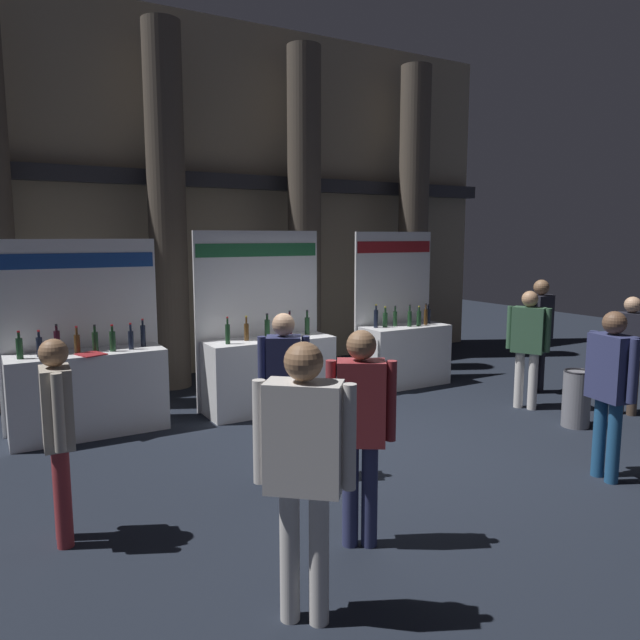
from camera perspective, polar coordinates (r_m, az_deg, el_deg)
ground_plane at (r=6.91m, az=5.63°, el=-12.04°), size 24.00×24.00×0.00m
hall_colonnade at (r=10.50m, az=-8.91°, el=10.96°), size 11.19×1.26×5.97m
exhibitor_booth_0 at (r=7.73m, az=-21.26°, el=-5.73°), size 1.86×0.72×2.33m
exhibitor_booth_1 at (r=8.21m, az=-4.96°, el=-4.38°), size 1.84×0.66×2.44m
exhibitor_booth_2 at (r=9.64m, az=7.93°, el=-2.62°), size 1.47×0.66×2.43m
trash_bin at (r=8.16m, az=23.25°, el=-6.88°), size 0.33×0.33×0.72m
visitor_0 at (r=9.57m, az=20.19°, el=-0.49°), size 0.56×0.29×1.72m
visitor_1 at (r=8.62m, az=19.21°, el=-1.76°), size 0.38×0.53×1.63m
visitor_3 at (r=6.40m, az=25.96°, el=-5.15°), size 0.32×0.56×1.66m
visitor_4 at (r=4.55m, az=3.90°, el=-9.54°), size 0.46×0.38×1.68m
visitor_5 at (r=3.65m, az=-1.54°, el=-12.86°), size 0.50×0.47×1.76m
visitor_7 at (r=5.78m, az=-3.46°, el=-5.97°), size 0.45×0.37×1.64m
visitor_8 at (r=5.01m, az=-23.70°, el=-9.25°), size 0.23×0.50×1.61m
visitor_9 at (r=8.87m, az=27.42°, el=-2.22°), size 0.34×0.50×1.58m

